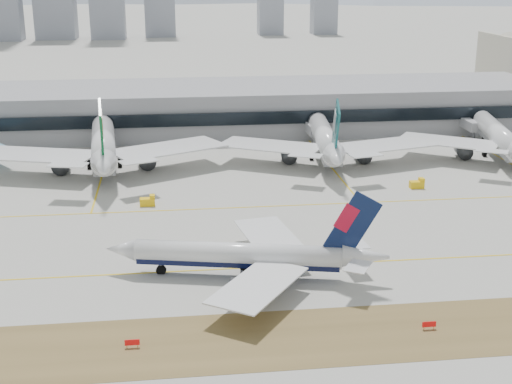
{
  "coord_description": "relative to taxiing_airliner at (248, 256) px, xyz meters",
  "views": [
    {
      "loc": [
        -20.8,
        -126.87,
        53.77
      ],
      "look_at": [
        -2.84,
        18.0,
        7.5
      ],
      "focal_mm": 50.0,
      "sensor_mm": 36.0,
      "label": 1
    }
  ],
  "objects": [
    {
      "name": "hold_sign_right",
      "position": [
        25.65,
        -22.81,
        -3.29
      ],
      "size": [
        2.2,
        0.15,
        1.35
      ],
      "color": "red",
      "rests_on": "ground"
    },
    {
      "name": "terminal",
      "position": [
        7.64,
        124.02,
        3.34
      ],
      "size": [
        280.0,
        43.1,
        15.0
      ],
      "color": "gray",
      "rests_on": "ground"
    },
    {
      "name": "taxiing_airliner",
      "position": [
        0.0,
        0.0,
        0.0
      ],
      "size": [
        50.92,
        43.6,
        17.28
      ],
      "rotation": [
        0.0,
        0.0,
        2.92
      ],
      "color": "white",
      "rests_on": "ground"
    },
    {
      "name": "hold_sign_left",
      "position": [
        -19.82,
        -22.81,
        -3.29
      ],
      "size": [
        2.2,
        0.15,
        1.35
      ],
      "color": "red",
      "rests_on": "ground"
    },
    {
      "name": "ground",
      "position": [
        7.64,
        9.19,
        -4.17
      ],
      "size": [
        3000.0,
        3000.0,
        0.0
      ],
      "primitive_type": "plane",
      "color": "#A6A49B",
      "rests_on": "ground"
    },
    {
      "name": "widebody_cathay",
      "position": [
        31.3,
        78.19,
        1.82
      ],
      "size": [
        62.89,
        61.87,
        22.54
      ],
      "rotation": [
        0.0,
        0.0,
        1.46
      ],
      "color": "white",
      "rests_on": "ground"
    },
    {
      "name": "widebody_china_air",
      "position": [
        82.88,
        75.55,
        1.7
      ],
      "size": [
        60.6,
        60.21,
        22.07
      ],
      "rotation": [
        0.0,
        0.0,
        1.36
      ],
      "color": "white",
      "rests_on": "ground"
    },
    {
      "name": "widebody_eva",
      "position": [
        -31.49,
        77.28,
        2.34
      ],
      "size": [
        68.49,
        67.24,
        24.49
      ],
      "rotation": [
        0.0,
        0.0,
        1.66
      ],
      "color": "white",
      "rests_on": "ground"
    },
    {
      "name": "gse_b",
      "position": [
        -18.84,
        43.35,
        -3.12
      ],
      "size": [
        3.55,
        2.0,
        2.6
      ],
      "color": "yellow",
      "rests_on": "ground"
    },
    {
      "name": "gse_c",
      "position": [
        48.87,
        49.04,
        -3.12
      ],
      "size": [
        3.55,
        2.0,
        2.6
      ],
      "color": "yellow",
      "rests_on": "ground"
    }
  ]
}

